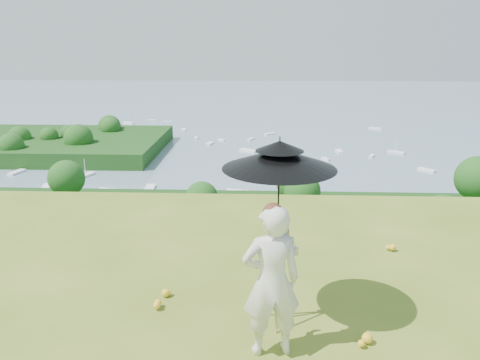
# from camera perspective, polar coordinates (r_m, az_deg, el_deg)

# --- Properties ---
(shoreline_tier) EXTENTS (170.00, 28.00, 8.00)m
(shoreline_tier) POSITION_cam_1_polar(r_m,az_deg,el_deg) (87.87, 2.41, -10.09)
(shoreline_tier) COLOR #656051
(shoreline_tier) RESTS_ON bay_water
(bay_water) EXTENTS (700.00, 700.00, 0.00)m
(bay_water) POSITION_cam_1_polar(r_m,az_deg,el_deg) (246.37, 2.48, 7.86)
(bay_water) COLOR #768AA8
(bay_water) RESTS_ON ground
(peninsula) EXTENTS (90.00, 60.00, 12.00)m
(peninsula) POSITION_cam_1_polar(r_m,az_deg,el_deg) (178.19, -22.50, 4.85)
(peninsula) COLOR #12380F
(peninsula) RESTS_ON bay_water
(slope_trees) EXTENTS (110.00, 50.00, 6.00)m
(slope_trees) POSITION_cam_1_polar(r_m,az_deg,el_deg) (42.71, 2.67, -9.04)
(slope_trees) COLOR #185219
(slope_trees) RESTS_ON forest_slope
(harbor_town) EXTENTS (110.00, 22.00, 5.00)m
(harbor_town) POSITION_cam_1_polar(r_m,az_deg,el_deg) (85.15, 2.46, -6.18)
(harbor_town) COLOR silver
(harbor_town) RESTS_ON shoreline_tier
(moored_boats) EXTENTS (140.00, 140.00, 0.70)m
(moored_boats) POSITION_cam_1_polar(r_m,az_deg,el_deg) (169.08, -1.78, 3.93)
(moored_boats) COLOR white
(moored_boats) RESTS_ON bay_water
(painter) EXTENTS (0.74, 0.55, 1.82)m
(painter) POSITION_cam_1_polar(r_m,az_deg,el_deg) (5.34, 3.86, -12.24)
(painter) COLOR silver
(painter) RESTS_ON ground
(field_easel) EXTENTS (0.60, 0.60, 1.41)m
(field_easel) POSITION_cam_1_polar(r_m,az_deg,el_deg) (5.97, 4.51, -11.20)
(field_easel) COLOR #9F7B42
(field_easel) RESTS_ON ground
(sun_umbrella) EXTENTS (1.36, 1.36, 1.27)m
(sun_umbrella) POSITION_cam_1_polar(r_m,az_deg,el_deg) (5.58, 4.74, -1.10)
(sun_umbrella) COLOR black
(sun_umbrella) RESTS_ON field_easel
(painter_cap) EXTENTS (0.27, 0.30, 0.10)m
(painter_cap) POSITION_cam_1_polar(r_m,az_deg,el_deg) (4.98, 4.05, -3.56)
(painter_cap) COLOR #DC787E
(painter_cap) RESTS_ON painter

